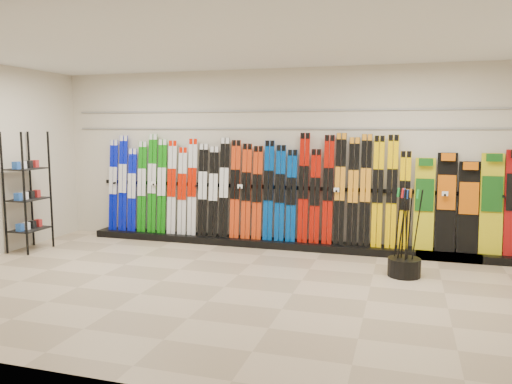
% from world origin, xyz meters
% --- Properties ---
extents(floor, '(8.00, 8.00, 0.00)m').
position_xyz_m(floor, '(0.00, 0.00, 0.00)').
color(floor, gray).
rests_on(floor, ground).
extents(back_wall, '(8.00, 0.00, 8.00)m').
position_xyz_m(back_wall, '(0.00, 2.50, 1.50)').
color(back_wall, beige).
rests_on(back_wall, floor).
extents(ceiling, '(8.00, 8.00, 0.00)m').
position_xyz_m(ceiling, '(0.00, 0.00, 3.00)').
color(ceiling, silver).
rests_on(ceiling, back_wall).
extents(ski_rack_base, '(8.00, 0.40, 0.12)m').
position_xyz_m(ski_rack_base, '(0.22, 2.28, 0.06)').
color(ski_rack_base, black).
rests_on(ski_rack_base, floor).
extents(skis, '(5.38, 0.19, 1.81)m').
position_xyz_m(skis, '(-0.43, 2.31, 0.96)').
color(skis, '#0410B4').
rests_on(skis, ski_rack_base).
extents(snowboards, '(1.58, 0.24, 1.57)m').
position_xyz_m(snowboards, '(3.10, 2.35, 0.86)').
color(snowboards, gold).
rests_on(snowboards, ski_rack_base).
extents(accessory_rack, '(0.40, 0.60, 1.95)m').
position_xyz_m(accessory_rack, '(-3.75, 0.90, 0.98)').
color(accessory_rack, black).
rests_on(accessory_rack, floor).
extents(pole_bin, '(0.44, 0.44, 0.25)m').
position_xyz_m(pole_bin, '(2.18, 1.14, 0.12)').
color(pole_bin, black).
rests_on(pole_bin, floor).
extents(ski_poles, '(0.36, 0.26, 1.18)m').
position_xyz_m(ski_poles, '(2.18, 1.14, 0.61)').
color(ski_poles, black).
rests_on(ski_poles, pole_bin).
extents(slatwall_rail_0, '(7.60, 0.02, 0.03)m').
position_xyz_m(slatwall_rail_0, '(0.00, 2.48, 2.00)').
color(slatwall_rail_0, gray).
rests_on(slatwall_rail_0, back_wall).
extents(slatwall_rail_1, '(7.60, 0.02, 0.03)m').
position_xyz_m(slatwall_rail_1, '(0.00, 2.48, 2.30)').
color(slatwall_rail_1, gray).
rests_on(slatwall_rail_1, back_wall).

